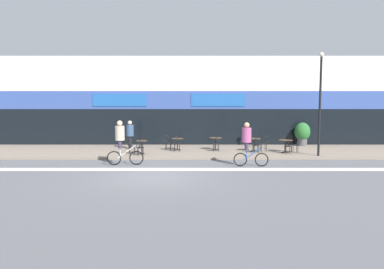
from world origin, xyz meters
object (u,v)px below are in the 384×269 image
object	(u,v)px
bistro_table_3	(252,142)
cafe_chair_3_near	(254,144)
cafe_chair_0_side	(129,145)
cyclist_1	(119,139)
cafe_chair_4_side	(294,143)
bistro_table_1	(176,142)
cafe_chair_1_side	(165,141)
cafe_chair_2_near	(215,143)
cafe_chair_3_side	(263,143)
bistro_table_4	(284,143)
cafe_chair_1_near	(175,143)
cyclist_0	(246,140)
bistro_table_2	(214,141)
cafe_chair_4_near	(286,145)
lamp_post	(318,97)
pedestrian_near_end	(128,132)
bistro_table_0	(140,145)
cafe_chair_0_near	(138,146)

from	to	relation	value
bistro_table_3	cafe_chair_3_near	size ratio (longest dim) A/B	0.88
cafe_chair_0_side	cyclist_1	distance (m)	2.95
cafe_chair_3_near	cafe_chair_4_side	bearing A→B (deg)	-85.66
bistro_table_1	cafe_chair_4_side	xyz separation A→B (m)	(6.91, -1.05, 0.01)
cafe_chair_1_side	cafe_chair_2_near	bearing A→B (deg)	-9.62
bistro_table_1	cafe_chair_1_side	xyz separation A→B (m)	(-0.63, 0.00, 0.01)
bistro_table_3	cafe_chair_0_side	size ratio (longest dim) A/B	0.88
bistro_table_1	cafe_chair_3_side	xyz separation A→B (m)	(5.17, -0.59, 0.01)
bistro_table_4	cafe_chair_1_near	bearing A→B (deg)	176.10
cafe_chair_4_side	cyclist_0	world-z (taller)	cyclist_0
bistro_table_1	cyclist_1	size ratio (longest dim) A/B	0.34
bistro_table_2	cafe_chair_4_near	size ratio (longest dim) A/B	0.85
bistro_table_2	cafe_chair_4_near	bearing A→B (deg)	-22.96
cafe_chair_2_near	lamp_post	xyz separation A→B (m)	(5.44, -1.72, 2.66)
cyclist_0	cyclist_1	world-z (taller)	cyclist_1
cyclist_0	cafe_chair_4_side	bearing A→B (deg)	50.54
cafe_chair_1_near	cyclist_1	xyz separation A→B (m)	(-2.54, -3.89, 0.63)
cafe_chair_0_side	cafe_chair_4_side	xyz separation A→B (m)	(9.47, 0.58, 0.00)
cafe_chair_4_near	cafe_chair_4_side	world-z (taller)	same
bistro_table_2	bistro_table_4	size ratio (longest dim) A/B	0.97
pedestrian_near_end	bistro_table_0	bearing A→B (deg)	119.40
bistro_table_1	cafe_chair_4_near	size ratio (longest dim) A/B	0.82
cafe_chair_4_near	cafe_chair_3_side	bearing A→B (deg)	43.79
cafe_chair_2_near	pedestrian_near_end	xyz separation A→B (m)	(-5.25, 1.06, 0.52)
cafe_chair_0_side	cafe_chair_1_side	world-z (taller)	same
bistro_table_4	cafe_chair_4_side	bearing A→B (deg)	-0.02
bistro_table_0	cafe_chair_4_side	xyz separation A→B (m)	(8.85, 0.58, -0.01)
cafe_chair_0_near	cafe_chair_4_near	bearing A→B (deg)	-83.57
cafe_chair_2_near	cafe_chair_0_near	bearing A→B (deg)	103.55
cafe_chair_0_near	cafe_chair_4_near	size ratio (longest dim) A/B	1.00
cafe_chair_0_near	cafe_chair_0_side	bearing A→B (deg)	47.24
bistro_table_2	cyclist_1	world-z (taller)	cyclist_1
lamp_post	pedestrian_near_end	size ratio (longest dim) A/B	3.17
bistro_table_2	cafe_chair_4_near	xyz separation A→B (m)	(3.98, -1.69, -0.02)
bistro_table_4	cafe_chair_3_near	distance (m)	1.74
cafe_chair_0_near	cafe_chair_4_side	size ratio (longest dim) A/B	1.00
lamp_post	cafe_chair_0_near	bearing A→B (deg)	179.52
cafe_chair_1_near	cafe_chair_1_side	bearing A→B (deg)	45.47
cafe_chair_0_near	cafe_chair_3_near	bearing A→B (deg)	-78.50
lamp_post	cafe_chair_3_near	bearing A→B (deg)	160.74
cafe_chair_0_near	cyclist_0	world-z (taller)	cyclist_0
bistro_table_4	cafe_chair_2_near	distance (m)	3.99
cafe_chair_1_near	pedestrian_near_end	distance (m)	3.17
cafe_chair_4_near	pedestrian_near_end	xyz separation A→B (m)	(-9.22, 2.12, 0.52)
cafe_chair_1_side	pedestrian_near_end	bearing A→B (deg)	171.70
cafe_chair_3_near	cafe_chair_1_side	bearing A→B (deg)	76.98
bistro_table_0	cafe_chair_3_side	bearing A→B (deg)	8.36
cafe_chair_1_side	lamp_post	xyz separation A→B (m)	(8.38, -2.35, 2.66)
bistro_table_3	lamp_post	xyz separation A→B (m)	(3.21, -1.75, 2.63)
cafe_chair_1_near	pedestrian_near_end	world-z (taller)	pedestrian_near_end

